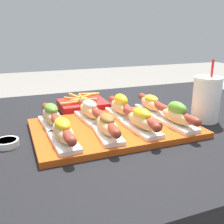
# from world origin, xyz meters

# --- Properties ---
(patio_table) EXTENTS (1.48, 1.03, 0.68)m
(patio_table) POSITION_xyz_m (0.00, 0.00, 0.34)
(patio_table) COLOR black
(patio_table) RESTS_ON ground_plane
(serving_tray) EXTENTS (0.52, 0.34, 0.02)m
(serving_tray) POSITION_xyz_m (-0.06, -0.08, 0.69)
(serving_tray) COLOR #CC4C14
(serving_tray) RESTS_ON patio_table
(hot_dog_0) EXTENTS (0.07, 0.20, 0.07)m
(hot_dog_0) POSITION_xyz_m (-0.24, -0.16, 0.74)
(hot_dog_0) COLOR white
(hot_dog_0) RESTS_ON serving_tray
(hot_dog_1) EXTENTS (0.07, 0.20, 0.07)m
(hot_dog_1) POSITION_xyz_m (-0.11, -0.16, 0.74)
(hot_dog_1) COLOR white
(hot_dog_1) RESTS_ON serving_tray
(hot_dog_2) EXTENTS (0.07, 0.20, 0.07)m
(hot_dog_2) POSITION_xyz_m (-0.00, -0.16, 0.74)
(hot_dog_2) COLOR white
(hot_dog_2) RESTS_ON serving_tray
(hot_dog_3) EXTENTS (0.07, 0.20, 0.08)m
(hot_dog_3) POSITION_xyz_m (0.12, -0.16, 0.74)
(hot_dog_3) COLOR white
(hot_dog_3) RESTS_ON serving_tray
(hot_dog_4) EXTENTS (0.07, 0.20, 0.07)m
(hot_dog_4) POSITION_xyz_m (-0.25, -0.01, 0.74)
(hot_dog_4) COLOR white
(hot_dog_4) RESTS_ON serving_tray
(hot_dog_5) EXTENTS (0.07, 0.20, 0.07)m
(hot_dog_5) POSITION_xyz_m (-0.12, -0.00, 0.74)
(hot_dog_5) COLOR white
(hot_dog_5) RESTS_ON serving_tray
(hot_dog_6) EXTENTS (0.06, 0.20, 0.08)m
(hot_dog_6) POSITION_xyz_m (-0.00, -0.00, 0.74)
(hot_dog_6) COLOR white
(hot_dog_6) RESTS_ON serving_tray
(hot_dog_7) EXTENTS (0.07, 0.20, 0.06)m
(hot_dog_7) POSITION_xyz_m (0.12, -0.00, 0.74)
(hot_dog_7) COLOR white
(hot_dog_7) RESTS_ON serving_tray
(sauce_bowl) EXTENTS (0.07, 0.07, 0.02)m
(sauce_bowl) POSITION_xyz_m (-0.39, -0.09, 0.70)
(sauce_bowl) COLOR white
(sauce_bowl) RESTS_ON patio_table
(drink_cup) EXTENTS (0.10, 0.10, 0.22)m
(drink_cup) POSITION_xyz_m (0.28, -0.11, 0.76)
(drink_cup) COLOR white
(drink_cup) RESTS_ON patio_table
(fries_basket) EXTENTS (0.19, 0.16, 0.06)m
(fries_basket) POSITION_xyz_m (-0.09, 0.18, 0.70)
(fries_basket) COLOR red
(fries_basket) RESTS_ON patio_table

